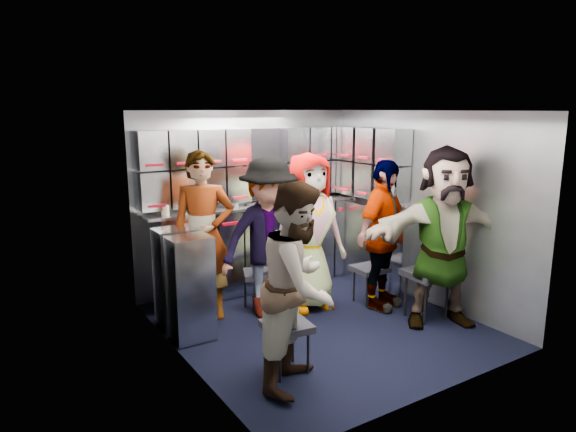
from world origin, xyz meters
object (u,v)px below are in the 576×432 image
attendant_arc_b (268,238)px  attendant_standing (203,236)px  jump_seat_mid_left (260,276)px  attendant_arc_d (382,235)px  jump_seat_near_left (287,329)px  attendant_arc_e (444,237)px  jump_seat_mid_right (370,271)px  attendant_arc_a (299,285)px  jump_seat_near_right (427,276)px  attendant_arc_c (309,232)px  jump_seat_center (299,269)px

attendant_arc_b → attendant_standing: bearing=154.4°
jump_seat_mid_left → attendant_arc_b: size_ratio=0.27×
attendant_arc_d → jump_seat_near_left: bearing=-178.6°
jump_seat_mid_left → attendant_arc_e: size_ratio=0.25×
jump_seat_near_left → jump_seat_mid_left: 1.40m
attendant_arc_d → attendant_standing: bearing=134.8°
jump_seat_mid_left → jump_seat_mid_right: 1.22m
attendant_arc_a → attendant_arc_b: bearing=31.1°
attendant_standing → attendant_arc_e: bearing=-11.4°
attendant_arc_a → attendant_arc_b: 1.40m
attendant_standing → jump_seat_mid_left: bearing=13.6°
jump_seat_near_right → attendant_arc_e: bearing=-90.0°
jump_seat_near_left → jump_seat_mid_right: 1.81m
jump_seat_mid_right → attendant_arc_b: bearing=164.9°
attendant_arc_d → attendant_arc_c: bearing=126.2°
jump_seat_mid_left → attendant_arc_e: bearing=-44.3°
jump_seat_center → attendant_arc_c: bearing=-90.0°
jump_seat_mid_right → jump_seat_near_right: jump_seat_near_right is taller
jump_seat_near_right → attendant_arc_a: 1.89m
jump_seat_center → jump_seat_mid_right: 0.78m
attendant_arc_a → attendant_arc_d: (1.61, 0.83, 0.00)m
jump_seat_near_right → attendant_arc_b: bearing=144.8°
jump_seat_mid_right → attendant_arc_e: 0.99m
jump_seat_mid_left → jump_seat_near_right: 1.74m
attendant_standing → attendant_arc_b: 0.66m
attendant_arc_d → attendant_arc_b: bearing=136.2°
attendant_arc_a → jump_seat_mid_left: bearing=33.4°
jump_seat_center → attendant_arc_d: 0.99m
jump_seat_mid_right → attendant_arc_b: attendant_arc_b is taller
jump_seat_near_right → attendant_arc_a: (-1.82, -0.37, 0.36)m
attendant_arc_c → attendant_arc_d: 0.78m
attendant_arc_a → attendant_arc_d: attendant_arc_d is taller
attendant_arc_b → attendant_arc_d: (1.12, -0.48, -0.02)m
attendant_arc_b → attendant_arc_e: (1.33, -1.12, 0.06)m
jump_seat_near_left → attendant_arc_e: 1.89m
jump_seat_near_left → attendant_standing: size_ratio=0.25×
attendant_arc_d → jump_seat_center: bearing=116.5°
jump_seat_near_right → jump_seat_mid_right: bearing=108.4°
jump_seat_near_right → attendant_arc_d: 0.62m
jump_seat_mid_left → attendant_arc_b: 0.49m
attendant_arc_d → attendant_arc_e: (0.21, -0.64, 0.09)m
jump_seat_mid_right → attendant_arc_b: (-1.12, 0.30, 0.46)m
attendant_arc_d → attendant_arc_e: 0.68m
jump_seat_near_right → attendant_arc_a: bearing=-168.4°
attendant_arc_a → attendant_arc_e: attendant_arc_e is taller
jump_seat_mid_right → attendant_standing: bearing=160.6°
jump_seat_center → jump_seat_near_left: bearing=-127.1°
attendant_arc_b → jump_seat_mid_left: bearing=91.4°
jump_seat_mid_right → attendant_standing: (-1.70, 0.60, 0.50)m
jump_seat_center → jump_seat_near_right: (0.87, -1.07, 0.07)m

